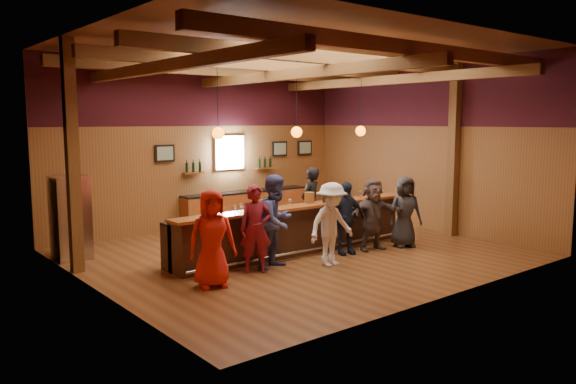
{
  "coord_description": "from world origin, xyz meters",
  "views": [
    {
      "loc": [
        -7.85,
        -9.47,
        2.95
      ],
      "look_at": [
        0.0,
        0.3,
        1.35
      ],
      "focal_mm": 35.0,
      "sensor_mm": 36.0,
      "label": 1
    }
  ],
  "objects_px": {
    "back_bar_cabinet": "(246,207)",
    "customer_white": "(331,224)",
    "customer_redvest": "(256,229)",
    "bottle_a": "(312,196)",
    "bartender": "(311,203)",
    "ice_bucket": "(309,198)",
    "stainless_fridge": "(70,218)",
    "customer_denim": "(276,222)",
    "customer_navy": "(345,218)",
    "customer_brown": "(373,214)",
    "customer_orange": "(212,239)",
    "customer_dark": "(405,212)",
    "bar_counter": "(293,229)"
  },
  "relations": [
    {
      "from": "customer_orange",
      "to": "bartender",
      "type": "relative_size",
      "value": 0.97
    },
    {
      "from": "stainless_fridge",
      "to": "customer_brown",
      "type": "relative_size",
      "value": 1.09
    },
    {
      "from": "customer_redvest",
      "to": "ice_bucket",
      "type": "distance_m",
      "value": 2.11
    },
    {
      "from": "customer_white",
      "to": "customer_brown",
      "type": "relative_size",
      "value": 1.03
    },
    {
      "from": "stainless_fridge",
      "to": "bottle_a",
      "type": "height_order",
      "value": "stainless_fridge"
    },
    {
      "from": "ice_bucket",
      "to": "bartender",
      "type": "bearing_deg",
      "value": 47.75
    },
    {
      "from": "customer_orange",
      "to": "customer_redvest",
      "type": "relative_size",
      "value": 1.02
    },
    {
      "from": "bar_counter",
      "to": "ice_bucket",
      "type": "distance_m",
      "value": 0.8
    },
    {
      "from": "customer_orange",
      "to": "bartender",
      "type": "distance_m",
      "value": 4.53
    },
    {
      "from": "stainless_fridge",
      "to": "ice_bucket",
      "type": "bearing_deg",
      "value": -30.92
    },
    {
      "from": "bartender",
      "to": "customer_navy",
      "type": "bearing_deg",
      "value": 54.61
    },
    {
      "from": "customer_denim",
      "to": "bartender",
      "type": "distance_m",
      "value": 2.91
    },
    {
      "from": "customer_redvest",
      "to": "back_bar_cabinet",
      "type": "bearing_deg",
      "value": 87.64
    },
    {
      "from": "bartender",
      "to": "bar_counter",
      "type": "bearing_deg",
      "value": 13.6
    },
    {
      "from": "customer_white",
      "to": "customer_dark",
      "type": "distance_m",
      "value": 2.55
    },
    {
      "from": "customer_redvest",
      "to": "customer_dark",
      "type": "bearing_deg",
      "value": 25.09
    },
    {
      "from": "customer_redvest",
      "to": "bottle_a",
      "type": "distance_m",
      "value": 2.23
    },
    {
      "from": "customer_white",
      "to": "stainless_fridge",
      "type": "bearing_deg",
      "value": 135.38
    },
    {
      "from": "customer_orange",
      "to": "bar_counter",
      "type": "bearing_deg",
      "value": 38.1
    },
    {
      "from": "customer_redvest",
      "to": "bartender",
      "type": "xyz_separation_m",
      "value": [
        2.9,
        1.7,
        0.04
      ]
    },
    {
      "from": "back_bar_cabinet",
      "to": "customer_white",
      "type": "distance_m",
      "value": 5.19
    },
    {
      "from": "customer_denim",
      "to": "bartender",
      "type": "bearing_deg",
      "value": 17.54
    },
    {
      "from": "back_bar_cabinet",
      "to": "customer_white",
      "type": "xyz_separation_m",
      "value": [
        -1.34,
        -5.0,
        0.38
      ]
    },
    {
      "from": "bar_counter",
      "to": "back_bar_cabinet",
      "type": "bearing_deg",
      "value": 71.66
    },
    {
      "from": "customer_navy",
      "to": "customer_dark",
      "type": "relative_size",
      "value": 0.98
    },
    {
      "from": "bartender",
      "to": "ice_bucket",
      "type": "xyz_separation_m",
      "value": [
        -0.93,
        -1.02,
        0.33
      ]
    },
    {
      "from": "stainless_fridge",
      "to": "customer_denim",
      "type": "height_order",
      "value": "customer_denim"
    },
    {
      "from": "customer_brown",
      "to": "bar_counter",
      "type": "bearing_deg",
      "value": 158.68
    },
    {
      "from": "customer_orange",
      "to": "back_bar_cabinet",
      "type": "bearing_deg",
      "value": 65.22
    },
    {
      "from": "stainless_fridge",
      "to": "customer_white",
      "type": "xyz_separation_m",
      "value": [
        3.96,
        -3.88,
        -0.04
      ]
    },
    {
      "from": "customer_redvest",
      "to": "customer_brown",
      "type": "height_order",
      "value": "customer_redvest"
    },
    {
      "from": "customer_orange",
      "to": "customer_brown",
      "type": "xyz_separation_m",
      "value": [
        4.36,
        0.19,
        -0.05
      ]
    },
    {
      "from": "customer_brown",
      "to": "customer_navy",
      "type": "bearing_deg",
      "value": -175.85
    },
    {
      "from": "customer_redvest",
      "to": "ice_bucket",
      "type": "height_order",
      "value": "customer_redvest"
    },
    {
      "from": "bar_counter",
      "to": "customer_denim",
      "type": "distance_m",
      "value": 1.48
    },
    {
      "from": "bar_counter",
      "to": "ice_bucket",
      "type": "bearing_deg",
      "value": -33.02
    },
    {
      "from": "customer_white",
      "to": "bartender",
      "type": "relative_size",
      "value": 0.95
    },
    {
      "from": "stainless_fridge",
      "to": "customer_denim",
      "type": "bearing_deg",
      "value": -47.96
    },
    {
      "from": "back_bar_cabinet",
      "to": "customer_brown",
      "type": "bearing_deg",
      "value": -85.44
    },
    {
      "from": "customer_brown",
      "to": "bottle_a",
      "type": "height_order",
      "value": "customer_brown"
    },
    {
      "from": "customer_denim",
      "to": "customer_dark",
      "type": "bearing_deg",
      "value": -23.79
    },
    {
      "from": "customer_navy",
      "to": "customer_brown",
      "type": "bearing_deg",
      "value": 8.85
    },
    {
      "from": "customer_orange",
      "to": "customer_dark",
      "type": "relative_size",
      "value": 1.06
    },
    {
      "from": "stainless_fridge",
      "to": "customer_orange",
      "type": "xyz_separation_m",
      "value": [
        1.3,
        -3.63,
        -0.03
      ]
    },
    {
      "from": "customer_navy",
      "to": "stainless_fridge",
      "type": "bearing_deg",
      "value": 161.66
    },
    {
      "from": "stainless_fridge",
      "to": "customer_brown",
      "type": "xyz_separation_m",
      "value": [
        5.66,
        -3.44,
        -0.07
      ]
    },
    {
      "from": "bottle_a",
      "to": "customer_orange",
      "type": "bearing_deg",
      "value": -162.77
    },
    {
      "from": "customer_orange",
      "to": "customer_navy",
      "type": "xyz_separation_m",
      "value": [
        3.58,
        0.29,
        -0.06
      ]
    },
    {
      "from": "customer_white",
      "to": "customer_navy",
      "type": "xyz_separation_m",
      "value": [
        0.92,
        0.54,
        -0.04
      ]
    },
    {
      "from": "customer_denim",
      "to": "customer_navy",
      "type": "xyz_separation_m",
      "value": [
        1.89,
        -0.03,
        -0.13
      ]
    }
  ]
}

